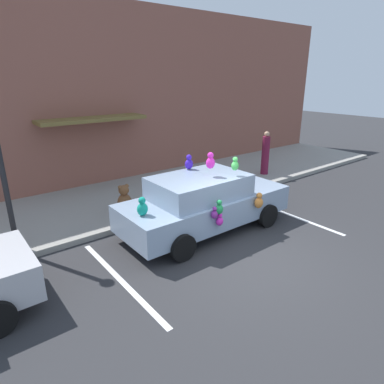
# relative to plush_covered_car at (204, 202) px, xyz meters

# --- Properties ---
(ground_plane) EXTENTS (60.00, 60.00, 0.00)m
(ground_plane) POSITION_rel_plush_covered_car_xyz_m (-0.22, -1.74, -0.80)
(ground_plane) COLOR #2D2D30
(sidewalk) EXTENTS (24.00, 4.00, 0.15)m
(sidewalk) POSITION_rel_plush_covered_car_xyz_m (-0.22, 3.26, -0.73)
(sidewalk) COLOR gray
(sidewalk) RESTS_ON ground
(storefront_building) EXTENTS (24.00, 1.25, 6.40)m
(storefront_building) POSITION_rel_plush_covered_car_xyz_m (-0.23, 5.40, 2.39)
(storefront_building) COLOR brown
(storefront_building) RESTS_ON ground
(parking_stripe_front) EXTENTS (0.12, 3.60, 0.01)m
(parking_stripe_front) POSITION_rel_plush_covered_car_xyz_m (2.68, -0.74, -0.80)
(parking_stripe_front) COLOR silver
(parking_stripe_front) RESTS_ON ground
(parking_stripe_rear) EXTENTS (0.12, 3.60, 0.01)m
(parking_stripe_rear) POSITION_rel_plush_covered_car_xyz_m (-2.85, -0.74, -0.80)
(parking_stripe_rear) COLOR silver
(parking_stripe_rear) RESTS_ON ground
(plush_covered_car) EXTENTS (4.67, 2.10, 2.16)m
(plush_covered_car) POSITION_rel_plush_covered_car_xyz_m (0.00, 0.00, 0.00)
(plush_covered_car) COLOR #8A9FB8
(plush_covered_car) RESTS_ON ground
(teddy_bear_on_sidewalk) EXTENTS (0.43, 0.36, 0.82)m
(teddy_bear_on_sidewalk) POSITION_rel_plush_covered_car_xyz_m (-1.22, 2.18, -0.27)
(teddy_bear_on_sidewalk) COLOR brown
(teddy_bear_on_sidewalk) RESTS_ON sidewalk
(pedestrian_near_shopfront) EXTENTS (0.30, 0.30, 1.72)m
(pedestrian_near_shopfront) POSITION_rel_plush_covered_car_xyz_m (5.08, 2.24, 0.16)
(pedestrian_near_shopfront) COLOR maroon
(pedestrian_near_shopfront) RESTS_ON sidewalk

